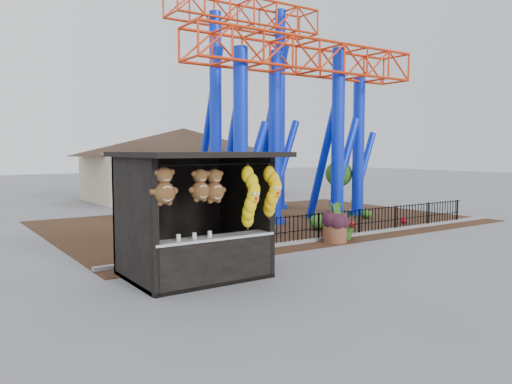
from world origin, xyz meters
TOP-DOWN VIEW (x-y plane):
  - ground at (0.00, 0.00)m, footprint 120.00×120.00m
  - mulch_bed at (4.00, 8.00)m, footprint 18.00×12.00m
  - curb at (4.00, 3.00)m, footprint 18.00×0.18m
  - prize_booth at (-3.00, 0.89)m, footprint 3.50×3.40m
  - picket_fence at (4.90, 3.00)m, footprint 12.20×0.06m
  - roller_coaster at (5.12, 8.23)m, footprint 11.00×6.37m
  - terracotta_planter at (3.09, 2.50)m, footprint 1.02×1.02m
  - planter_foliage at (3.09, 2.50)m, footprint 0.70×0.70m
  - potted_plant at (3.80, 2.70)m, footprint 1.10×1.03m
  - landscaping at (3.93, 5.84)m, footprint 7.82×4.25m
  - pavilion at (6.00, 20.00)m, footprint 15.00×15.00m

SIDE VIEW (x-z plane):
  - ground at x=0.00m, z-range 0.00..0.00m
  - mulch_bed at x=4.00m, z-range 0.00..0.02m
  - curb at x=4.00m, z-range 0.00..0.12m
  - landscaping at x=3.93m, z-range -0.02..0.64m
  - terracotta_planter at x=3.09m, z-range 0.00..0.65m
  - potted_plant at x=3.80m, z-range 0.00..0.98m
  - picket_fence at x=4.90m, z-range 0.00..1.00m
  - planter_foliage at x=3.09m, z-range 0.65..1.29m
  - prize_booth at x=-3.00m, z-range -0.02..3.10m
  - pavilion at x=6.00m, z-range 0.67..5.47m
  - roller_coaster at x=5.12m, z-range 1.03..11.85m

